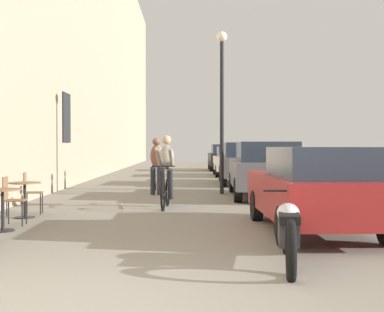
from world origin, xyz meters
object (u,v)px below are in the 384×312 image
(cafe_chair_mid_toward_street, at_px, (11,197))
(parked_car_nearest, at_px, (315,188))
(pedestrian_mid, at_px, (157,161))
(street_lamp, at_px, (222,91))
(parked_car_fifth, at_px, (225,157))
(cafe_table_mid, at_px, (2,201))
(cafe_chair_far_toward_street, at_px, (30,190))
(parked_car_fourth, at_px, (232,161))
(parked_motorcycle, at_px, (288,232))
(cyclist_on_bicycle, at_px, (166,173))
(pedestrian_near, at_px, (156,163))
(parked_car_second, at_px, (265,169))
(parked_car_third, at_px, (245,163))
(cafe_table_far, at_px, (25,192))

(cafe_chair_mid_toward_street, xyz_separation_m, parked_car_nearest, (5.37, -0.84, 0.23))
(pedestrian_mid, height_order, parked_car_nearest, pedestrian_mid)
(pedestrian_mid, distance_m, street_lamp, 3.32)
(cafe_chair_mid_toward_street, distance_m, parked_car_fifth, 22.41)
(cafe_table_mid, bearing_deg, parked_car_fifth, 76.58)
(pedestrian_mid, bearing_deg, parked_car_fifth, 77.14)
(street_lamp, height_order, parked_car_fifth, street_lamp)
(cafe_chair_far_toward_street, xyz_separation_m, street_lamp, (4.40, 4.64, 2.59))
(parked_car_nearest, distance_m, parked_car_fourth, 16.82)
(cafe_chair_far_toward_street, relative_size, parked_car_nearest, 0.22)
(cafe_chair_far_toward_street, bearing_deg, parked_motorcycle, -46.44)
(cyclist_on_bicycle, bearing_deg, cafe_chair_far_toward_street, -157.84)
(pedestrian_near, bearing_deg, parked_car_fifth, 78.76)
(cafe_chair_mid_toward_street, height_order, parked_car_nearest, parked_car_nearest)
(cafe_table_mid, distance_m, parked_car_second, 7.96)
(pedestrian_near, bearing_deg, cyclist_on_bicycle, -82.39)
(cafe_table_mid, relative_size, parked_car_fourth, 0.18)
(pedestrian_mid, xyz_separation_m, parked_car_nearest, (3.15, -8.59, -0.21))
(parked_car_nearest, bearing_deg, parked_motorcycle, -110.64)
(pedestrian_near, relative_size, pedestrian_mid, 1.00)
(parked_car_second, distance_m, parked_motorcycle, 8.53)
(pedestrian_mid, bearing_deg, parked_motorcycle, -78.42)
(parked_car_second, xyz_separation_m, parked_car_third, (-0.00, 5.29, 0.01))
(cafe_table_mid, bearing_deg, pedestrian_mid, 75.65)
(cafe_table_mid, relative_size, street_lamp, 0.15)
(cafe_table_mid, relative_size, cafe_table_far, 1.00)
(parked_car_nearest, height_order, parked_car_fifth, parked_car_fifth)
(parked_car_second, distance_m, parked_car_fourth, 10.73)
(cafe_chair_mid_toward_street, height_order, parked_car_second, parked_car_second)
(cyclist_on_bicycle, height_order, street_lamp, street_lamp)
(parked_car_nearest, relative_size, parked_car_second, 0.91)
(parked_car_nearest, bearing_deg, cafe_chair_far_toward_street, 155.93)
(street_lamp, distance_m, parked_car_nearest, 7.56)
(pedestrian_mid, distance_m, parked_car_fifth, 14.36)
(pedestrian_mid, height_order, parked_car_second, pedestrian_mid)
(cyclist_on_bicycle, height_order, parked_motorcycle, cyclist_on_bicycle)
(cyclist_on_bicycle, bearing_deg, cafe_chair_mid_toward_street, -134.36)
(cafe_table_far, height_order, parked_car_second, parked_car_second)
(parked_car_fourth, bearing_deg, parked_car_nearest, -90.01)
(parked_car_nearest, xyz_separation_m, parked_car_fourth, (0.00, 16.82, -0.00))
(pedestrian_near, height_order, pedestrian_mid, same)
(parked_car_fifth, bearing_deg, street_lamp, -94.27)
(pedestrian_near, bearing_deg, cafe_table_mid, -108.40)
(cafe_table_mid, xyz_separation_m, cafe_chair_mid_toward_street, (-0.08, 0.66, -0.00))
(cafe_table_far, height_order, parked_motorcycle, parked_motorcycle)
(parked_car_nearest, bearing_deg, cafe_table_far, 161.12)
(parked_car_second, height_order, parked_car_third, parked_car_third)
(cafe_table_mid, relative_size, parked_car_fifth, 0.16)
(parked_car_second, bearing_deg, parked_motorcycle, -96.33)
(cafe_table_far, bearing_deg, cyclist_on_bicycle, 32.41)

